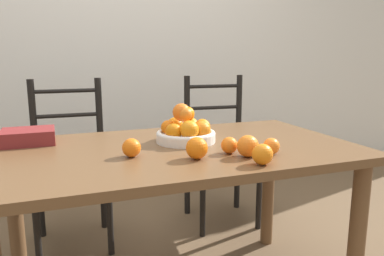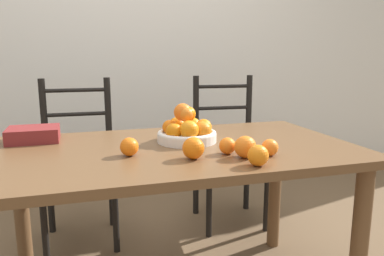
{
  "view_description": "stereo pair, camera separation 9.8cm",
  "coord_description": "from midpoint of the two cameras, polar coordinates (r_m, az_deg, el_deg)",
  "views": [
    {
      "loc": [
        -0.47,
        -1.46,
        1.12
      ],
      "look_at": [
        0.07,
        -0.0,
        0.81
      ],
      "focal_mm": 35.0,
      "sensor_mm": 36.0,
      "label": 1
    },
    {
      "loc": [
        -0.38,
        -1.49,
        1.12
      ],
      "look_at": [
        0.07,
        -0.0,
        0.81
      ],
      "focal_mm": 35.0,
      "sensor_mm": 36.0,
      "label": 2
    }
  ],
  "objects": [
    {
      "name": "orange_loose_0",
      "position": [
        1.33,
        12.11,
        -4.14
      ],
      "size": [
        0.08,
        0.08,
        0.08
      ],
      "color": "orange",
      "rests_on": "dining_table"
    },
    {
      "name": "orange_loose_4",
      "position": [
        1.43,
        10.07,
        -2.87
      ],
      "size": [
        0.08,
        0.08,
        0.08
      ],
      "color": "orange",
      "rests_on": "dining_table"
    },
    {
      "name": "wall_back",
      "position": [
        3.01,
        -8.85,
        14.53
      ],
      "size": [
        8.0,
        0.06,
        2.6
      ],
      "color": "silver",
      "rests_on": "ground_plane"
    },
    {
      "name": "orange_loose_3",
      "position": [
        1.44,
        -7.63,
        -2.87
      ],
      "size": [
        0.07,
        0.07,
        0.07
      ],
      "color": "orange",
      "rests_on": "dining_table"
    },
    {
      "name": "dining_table",
      "position": [
        1.61,
        -0.65,
        -6.45
      ],
      "size": [
        1.51,
        0.85,
        0.73
      ],
      "color": "brown",
      "rests_on": "ground_plane"
    },
    {
      "name": "chair_left",
      "position": [
        2.33,
        -15.7,
        -5.56
      ],
      "size": [
        0.43,
        0.41,
        0.98
      ],
      "rotation": [
        0.0,
        0.0,
        -0.02
      ],
      "color": "black",
      "rests_on": "ground_plane"
    },
    {
      "name": "chair_right",
      "position": [
        2.52,
        6.64,
        -3.92
      ],
      "size": [
        0.45,
        0.43,
        0.98
      ],
      "rotation": [
        0.0,
        0.0,
        -0.07
      ],
      "color": "black",
      "rests_on": "ground_plane"
    },
    {
      "name": "fruit_bowl",
      "position": [
        1.66,
        0.94,
        -0.36
      ],
      "size": [
        0.26,
        0.26,
        0.17
      ],
      "color": "white",
      "rests_on": "dining_table"
    },
    {
      "name": "orange_loose_5",
      "position": [
        1.47,
        7.33,
        -2.72
      ],
      "size": [
        0.07,
        0.07,
        0.07
      ],
      "color": "orange",
      "rests_on": "dining_table"
    },
    {
      "name": "book_stack",
      "position": [
        1.79,
        -21.6,
        -0.92
      ],
      "size": [
        0.22,
        0.17,
        0.06
      ],
      "color": "maroon",
      "rests_on": "dining_table"
    },
    {
      "name": "orange_loose_1",
      "position": [
        1.39,
        2.23,
        -3.1
      ],
      "size": [
        0.08,
        0.08,
        0.08
      ],
      "color": "orange",
      "rests_on": "dining_table"
    },
    {
      "name": "orange_loose_2",
      "position": [
        1.48,
        13.65,
        -2.91
      ],
      "size": [
        0.06,
        0.06,
        0.06
      ],
      "color": "orange",
      "rests_on": "dining_table"
    }
  ]
}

